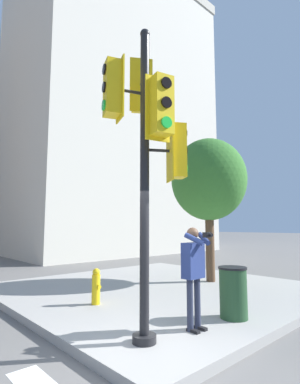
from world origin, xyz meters
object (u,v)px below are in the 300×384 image
Objects in this scene: traffic_signal_pole at (147,132)px; trash_bin at (233,292)px; fire_hydrant at (96,286)px; street_tree at (209,180)px; person_photographer at (194,267)px.

trash_bin is (2.06, -0.24, -2.83)m from traffic_signal_pole.
traffic_signal_pole is at bearing -105.02° from fire_hydrant.
trash_bin is at bearing -137.61° from street_tree.
street_tree reaches higher than fire_hydrant.
fire_hydrant is at bearing 117.38° from trash_bin.
trash_bin is at bearing -6.65° from traffic_signal_pole.
street_tree is 5.85× the size of fire_hydrant.
traffic_signal_pole is at bearing 173.35° from trash_bin.
person_photographer is (0.98, -0.14, -2.26)m from traffic_signal_pole.
person_photographer is at bearing -147.41° from street_tree.
street_tree is at bearing -1.16° from fire_hydrant.
street_tree is at bearing 25.74° from traffic_signal_pole.
street_tree is 5.16m from fire_hydrant.
person_photographer is 2.71m from fire_hydrant.
traffic_signal_pole is 5.28× the size of trash_bin.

